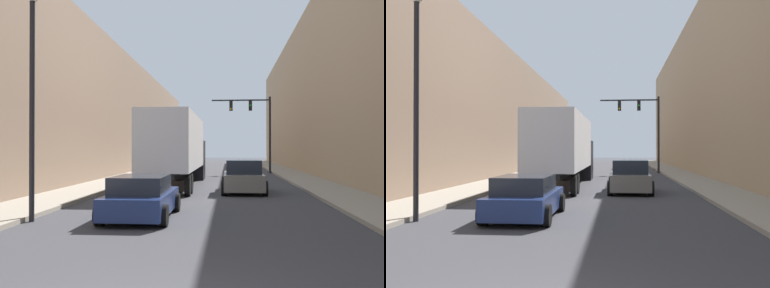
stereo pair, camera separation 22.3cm
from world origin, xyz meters
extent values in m
cube|color=gray|center=(6.32, 30.00, 0.07)|extent=(2.62, 80.00, 0.15)
cube|color=gray|center=(-6.32, 30.00, 0.07)|extent=(2.62, 80.00, 0.15)
cube|color=tan|center=(10.63, 30.00, 7.05)|extent=(6.00, 80.00, 14.09)
cube|color=#846B56|center=(-10.63, 30.00, 5.25)|extent=(6.00, 80.00, 10.50)
cube|color=silver|center=(-1.89, 19.36, 2.58)|extent=(2.53, 10.84, 2.95)
cube|color=black|center=(-1.89, 19.36, 0.95)|extent=(1.26, 10.84, 0.24)
cube|color=black|center=(-1.89, 26.14, 1.39)|extent=(2.53, 2.70, 2.78)
cylinder|color=black|center=(-3.01, 15.14, 0.50)|extent=(0.25, 1.00, 1.00)
cylinder|color=black|center=(-0.78, 15.14, 0.50)|extent=(0.25, 1.00, 1.00)
cylinder|color=black|center=(-3.01, 16.34, 0.50)|extent=(0.25, 1.00, 1.00)
cylinder|color=black|center=(-0.78, 16.34, 0.50)|extent=(0.25, 1.00, 1.00)
cylinder|color=black|center=(-3.01, 26.14, 0.50)|extent=(0.25, 1.00, 1.00)
cylinder|color=black|center=(-0.78, 26.14, 0.50)|extent=(0.25, 1.00, 1.00)
cube|color=navy|center=(-1.66, 8.94, 0.50)|extent=(1.84, 4.29, 0.64)
cube|color=#1E232D|center=(-1.66, 8.73, 1.09)|extent=(1.62, 2.36, 0.54)
cylinder|color=black|center=(-2.58, 10.39, 0.32)|extent=(0.25, 0.64, 0.64)
cylinder|color=black|center=(-0.74, 10.39, 0.32)|extent=(0.25, 0.64, 0.64)
cylinder|color=black|center=(-2.58, 7.40, 0.32)|extent=(0.25, 0.64, 0.64)
cylinder|color=black|center=(-0.74, 7.40, 0.32)|extent=(0.25, 0.64, 0.64)
cube|color=slate|center=(1.84, 17.23, 0.58)|extent=(1.92, 4.50, 0.78)
cube|color=#1E232D|center=(1.84, 17.00, 1.31)|extent=(1.69, 2.48, 0.68)
cylinder|color=black|center=(0.89, 18.78, 0.35)|extent=(0.25, 0.70, 0.70)
cylinder|color=black|center=(2.80, 18.78, 0.35)|extent=(0.25, 0.70, 0.70)
cylinder|color=black|center=(0.89, 15.57, 0.35)|extent=(0.25, 0.70, 0.70)
cylinder|color=black|center=(2.80, 15.57, 0.35)|extent=(0.25, 0.70, 0.70)
cylinder|color=black|center=(4.86, 34.59, 3.47)|extent=(0.20, 0.20, 6.93)
cube|color=black|center=(2.22, 34.59, 6.63)|extent=(5.28, 0.12, 0.12)
cube|color=black|center=(3.10, 34.59, 6.12)|extent=(0.30, 0.24, 0.90)
sphere|color=green|center=(3.10, 34.45, 6.12)|extent=(0.18, 0.18, 0.18)
cube|color=black|center=(1.34, 34.59, 6.12)|extent=(0.30, 0.24, 0.90)
sphere|color=gold|center=(1.34, 34.45, 5.84)|extent=(0.18, 0.18, 0.18)
cylinder|color=black|center=(-4.86, 7.91, 3.38)|extent=(0.16, 0.16, 6.77)
camera|label=1|loc=(1.10, -4.61, 2.22)|focal=40.00mm
camera|label=2|loc=(1.32, -4.59, 2.22)|focal=40.00mm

